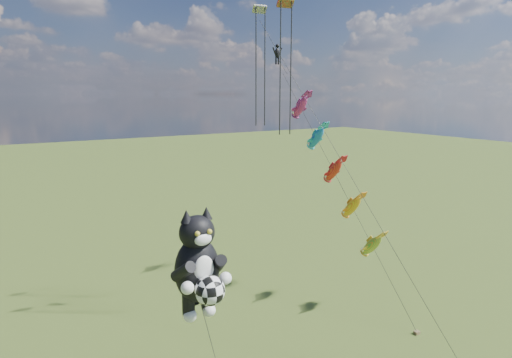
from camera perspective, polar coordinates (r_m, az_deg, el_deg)
cat_kite_rig at (r=20.66m, az=-7.59°, el=-11.34°), size 2.57×4.20×11.58m
fish_windsock_rig at (r=36.07m, az=10.33°, el=0.99°), size 1.26×15.96×18.58m
parafoil_rig at (r=31.10m, az=3.41°, el=15.92°), size 4.85×17.04×23.10m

